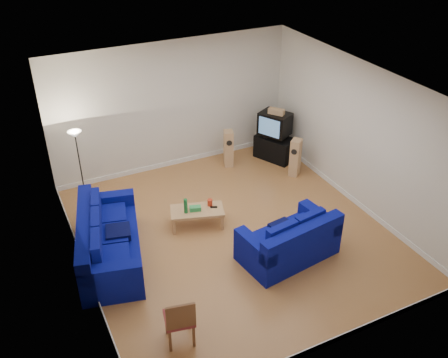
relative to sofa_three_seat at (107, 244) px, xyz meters
name	(u,v)px	position (x,y,z in m)	size (l,w,h in m)	color
room	(233,169)	(2.52, -0.33, 1.18)	(6.01, 6.51, 3.21)	brown
sofa_three_seat	(107,244)	(0.00, 0.00, 0.00)	(1.65, 2.70, 0.97)	navy
sofa_loveseat	(290,243)	(3.16, -1.49, -0.01)	(1.96, 1.27, 0.92)	navy
coffee_table	(197,212)	(1.98, 0.24, -0.01)	(1.22, 0.86, 0.40)	tan
bottle	(186,206)	(1.73, 0.25, 0.20)	(0.08, 0.08, 0.33)	#197233
tissue_box	(195,208)	(1.93, 0.24, 0.09)	(0.23, 0.13, 0.10)	green
red_canister	(210,202)	(2.29, 0.27, 0.11)	(0.10, 0.10, 0.15)	red
remote	(214,207)	(2.32, 0.16, 0.05)	(0.15, 0.05, 0.02)	black
tv_stand	(275,148)	(4.96, 2.06, -0.06)	(0.99, 0.55, 0.61)	black
av_receiver	(273,135)	(4.91, 2.11, 0.29)	(0.41, 0.33, 0.10)	black
television	(275,124)	(4.94, 2.09, 0.63)	(0.83, 0.91, 0.57)	black
centre_speaker	(276,112)	(4.93, 2.03, 0.98)	(0.40, 0.16, 0.14)	tan
speaker_left	(228,148)	(3.72, 2.26, 0.12)	(0.30, 0.34, 0.96)	tan
speaker_right	(295,158)	(4.97, 1.12, 0.12)	(0.36, 0.35, 0.96)	tan
floor_lamp	(76,144)	(0.07, 2.26, 1.07)	(0.30, 0.30, 1.73)	black
dining_chair	(180,319)	(0.50, -2.51, 0.17)	(0.53, 0.53, 0.95)	brown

